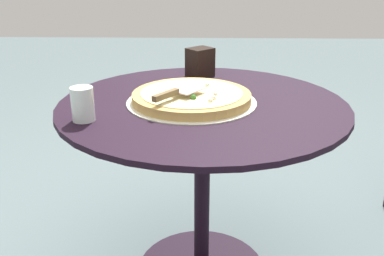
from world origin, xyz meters
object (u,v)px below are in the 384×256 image
at_px(pizza_on_tray, 192,97).
at_px(pizza_server, 177,92).
at_px(patio_table, 203,147).
at_px(napkin_dispenser, 200,62).
at_px(drinking_cup, 83,104).

height_order(pizza_on_tray, pizza_server, pizza_server).
distance_m(patio_table, pizza_server, 0.24).
xyz_separation_m(pizza_on_tray, napkin_dispenser, (-0.03, -0.33, 0.04)).
bearing_deg(napkin_dispenser, pizza_server, -141.89).
distance_m(pizza_server, drinking_cup, 0.29).
relative_size(patio_table, drinking_cup, 9.45).
distance_m(drinking_cup, napkin_dispenser, 0.62).
distance_m(pizza_on_tray, napkin_dispenser, 0.34).
bearing_deg(drinking_cup, napkin_dispenser, -123.46).
distance_m(patio_table, pizza_on_tray, 0.18).
height_order(patio_table, pizza_server, pizza_server).
xyz_separation_m(patio_table, drinking_cup, (0.35, 0.18, 0.21)).
height_order(pizza_server, napkin_dispenser, napkin_dispenser).
height_order(pizza_on_tray, napkin_dispenser, napkin_dispenser).
bearing_deg(pizza_server, pizza_on_tray, -124.20).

